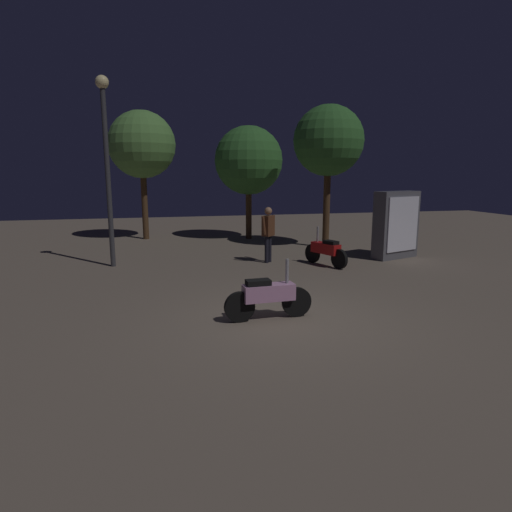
{
  "coord_description": "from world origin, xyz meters",
  "views": [
    {
      "loc": [
        -2.36,
        -7.27,
        2.64
      ],
      "look_at": [
        -0.35,
        1.14,
        1.0
      ],
      "focal_mm": 30.59,
      "sensor_mm": 36.0,
      "label": 1
    }
  ],
  "objects_px": {
    "kiosk_billboard": "(396,225)",
    "motorcycle_pink_foreground": "(268,296)",
    "person_rider_beside": "(268,230)",
    "streetlamp_near": "(106,149)",
    "motorcycle_red_parked_left": "(326,251)"
  },
  "relations": [
    {
      "from": "kiosk_billboard",
      "to": "motorcycle_pink_foreground",
      "type": "bearing_deg",
      "value": 22.01
    },
    {
      "from": "person_rider_beside",
      "to": "kiosk_billboard",
      "type": "relative_size",
      "value": 0.79
    },
    {
      "from": "streetlamp_near",
      "to": "kiosk_billboard",
      "type": "xyz_separation_m",
      "value": [
        8.6,
        -0.74,
        -2.25
      ]
    },
    {
      "from": "motorcycle_red_parked_left",
      "to": "streetlamp_near",
      "type": "distance_m",
      "value": 6.79
    },
    {
      "from": "motorcycle_red_parked_left",
      "to": "person_rider_beside",
      "type": "distance_m",
      "value": 1.81
    },
    {
      "from": "person_rider_beside",
      "to": "streetlamp_near",
      "type": "distance_m",
      "value": 5.08
    },
    {
      "from": "motorcycle_pink_foreground",
      "to": "person_rider_beside",
      "type": "distance_m",
      "value": 5.25
    },
    {
      "from": "motorcycle_pink_foreground",
      "to": "streetlamp_near",
      "type": "xyz_separation_m",
      "value": [
        -3.16,
        5.54,
        2.86
      ]
    },
    {
      "from": "streetlamp_near",
      "to": "person_rider_beside",
      "type": "bearing_deg",
      "value": -6.3
    },
    {
      "from": "motorcycle_pink_foreground",
      "to": "streetlamp_near",
      "type": "height_order",
      "value": "streetlamp_near"
    },
    {
      "from": "motorcycle_red_parked_left",
      "to": "motorcycle_pink_foreground",
      "type": "bearing_deg",
      "value": 124.02
    },
    {
      "from": "motorcycle_red_parked_left",
      "to": "person_rider_beside",
      "type": "relative_size",
      "value": 0.95
    },
    {
      "from": "streetlamp_near",
      "to": "kiosk_billboard",
      "type": "distance_m",
      "value": 8.92
    },
    {
      "from": "streetlamp_near",
      "to": "kiosk_billboard",
      "type": "relative_size",
      "value": 2.49
    },
    {
      "from": "person_rider_beside",
      "to": "motorcycle_pink_foreground",
      "type": "bearing_deg",
      "value": -56.71
    }
  ]
}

